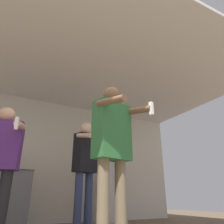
# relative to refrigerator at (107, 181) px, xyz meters

# --- Properties ---
(wall_back) EXTENTS (7.00, 0.06, 2.55)m
(wall_back) POSITION_rel_refrigerator_xyz_m (-1.58, 0.37, 0.46)
(wall_back) COLOR beige
(wall_back) RESTS_ON ground_plane
(ceiling_slab) EXTENTS (7.00, 3.87, 0.05)m
(ceiling_slab) POSITION_rel_refrigerator_xyz_m (-1.58, -1.33, 1.76)
(ceiling_slab) COLOR silver
(ceiling_slab) RESTS_ON wall_back
(refrigerator) EXTENTS (0.62, 0.72, 1.63)m
(refrigerator) POSITION_rel_refrigerator_xyz_m (0.00, 0.00, 0.00)
(refrigerator) COLOR silver
(refrigerator) RESTS_ON ground_plane
(bottle_amber_bourbon) EXTENTS (0.07, 0.07, 0.32)m
(bottle_amber_bourbon) POSITION_rel_refrigerator_xyz_m (-1.89, 0.14, 0.26)
(bottle_amber_bourbon) COLOR #194723
(bottle_amber_bourbon) RESTS_ON counter
(bottle_clear_vodka) EXTENTS (0.07, 0.07, 0.34)m
(bottle_clear_vodka) POSITION_rel_refrigerator_xyz_m (-2.01, 0.14, 0.27)
(bottle_clear_vodka) COLOR #194723
(bottle_clear_vodka) RESTS_ON counter
(person_woman_foreground) EXTENTS (0.55, 0.60, 1.68)m
(person_woman_foreground) POSITION_rel_refrigerator_xyz_m (-1.15, -2.44, 0.20)
(person_woman_foreground) COLOR #75664C
(person_woman_foreground) RESTS_ON ground_plane
(person_spectator_back) EXTENTS (0.56, 0.54, 1.75)m
(person_spectator_back) POSITION_rel_refrigerator_xyz_m (-0.87, -0.91, 0.22)
(person_spectator_back) COLOR navy
(person_spectator_back) RESTS_ON ground_plane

